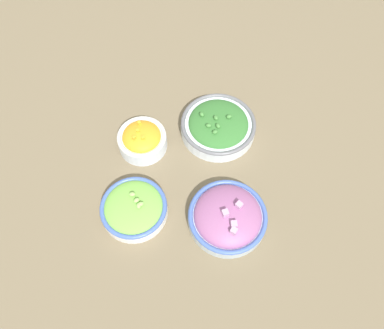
{
  "coord_description": "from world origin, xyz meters",
  "views": [
    {
      "loc": [
        0.47,
        0.07,
        0.89
      ],
      "look_at": [
        0.0,
        0.0,
        0.03
      ],
      "focal_mm": 35.0,
      "sensor_mm": 36.0,
      "label": 1
    }
  ],
  "objects_px": {
    "bowl_squash": "(142,139)",
    "bowl_lettuce": "(134,208)",
    "bowl_broccoli": "(218,125)",
    "bowl_red_onion": "(228,217)"
  },
  "relations": [
    {
      "from": "bowl_squash",
      "to": "bowl_red_onion",
      "type": "relative_size",
      "value": 0.68
    },
    {
      "from": "bowl_lettuce",
      "to": "bowl_red_onion",
      "type": "height_order",
      "value": "bowl_red_onion"
    },
    {
      "from": "bowl_broccoli",
      "to": "bowl_squash",
      "type": "distance_m",
      "value": 0.21
    },
    {
      "from": "bowl_broccoli",
      "to": "bowl_red_onion",
      "type": "distance_m",
      "value": 0.27
    },
    {
      "from": "bowl_squash",
      "to": "bowl_broccoli",
      "type": "bearing_deg",
      "value": 111.2
    },
    {
      "from": "bowl_squash",
      "to": "bowl_lettuce",
      "type": "height_order",
      "value": "bowl_squash"
    },
    {
      "from": "bowl_squash",
      "to": "bowl_lettuce",
      "type": "bearing_deg",
      "value": 5.38
    },
    {
      "from": "bowl_broccoli",
      "to": "bowl_squash",
      "type": "relative_size",
      "value": 1.57
    },
    {
      "from": "bowl_lettuce",
      "to": "bowl_broccoli",
      "type": "bearing_deg",
      "value": 146.58
    },
    {
      "from": "bowl_broccoli",
      "to": "bowl_squash",
      "type": "xyz_separation_m",
      "value": [
        0.08,
        -0.2,
        0.01
      ]
    }
  ]
}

